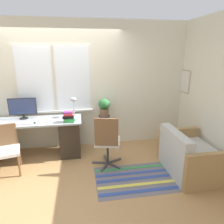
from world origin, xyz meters
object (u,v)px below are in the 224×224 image
Objects in this scene: keyboard at (21,124)px; desk_lamp at (73,101)px; potted_plant at (104,106)px; mouse at (35,123)px; desk_chair_wooden at (6,148)px; couch_loveseat at (189,157)px; book_stack at (69,117)px; plant_stand at (104,120)px; office_chair_swivel at (107,141)px; monitor at (23,108)px.

keyboard is 1.07m from desk_lamp.
desk_lamp is 0.65m from potted_plant.
potted_plant is (0.63, 0.05, -0.15)m from desk_lamp.
mouse is 0.07× the size of desk_chair_wooden.
desk_lamp is 2.44m from couch_loveseat.
desk_lamp reaches higher than keyboard.
potted_plant is at bearing 47.68° from couch_loveseat.
mouse is 0.25× the size of book_stack.
desk_chair_wooden reaches higher than plant_stand.
couch_loveseat is 1.50× the size of plant_stand.
plant_stand is at bearing 12.17° from keyboard.
desk_lamp reaches higher than desk_chair_wooden.
potted_plant reaches higher than plant_stand.
desk_chair_wooden is at bearing -163.49° from book_stack.
office_chair_swivel is at bearing -19.41° from mouse.
mouse reaches higher than plant_stand.
monitor is at bearing 129.32° from mouse.
plant_stand is 0.31m from potted_plant.
office_chair_swivel is (0.68, -0.45, -0.34)m from book_stack.
monitor is 0.88m from desk_chair_wooden.
mouse is at bearing 72.20° from couch_loveseat.
desk_lamp is 1.77× the size of book_stack.
desk_chair_wooden is at bearing 80.38° from couch_loveseat.
desk_lamp is at bearing 72.59° from book_stack.
desk_chair_wooden is 2.00m from potted_plant.
keyboard is 6.38× the size of mouse.
desk_chair_wooden is 0.76× the size of couch_loveseat.
couch_loveseat is at bearing -42.32° from potted_plant.
book_stack is at bearing -21.09° from monitor.
office_chair_swivel is 1.35× the size of plant_stand.
monitor is at bearing 61.57° from desk_chair_wooden.
potted_plant reaches higher than couch_loveseat.
monitor is 0.73× the size of plant_stand.
monitor is 1.84m from office_chair_swivel.
keyboard is 0.37× the size of office_chair_swivel.
plant_stand is at bearing -80.38° from office_chair_swivel.
book_stack is 0.89m from office_chair_swivel.
keyboard is 0.33× the size of couch_loveseat.
desk_chair_wooden is at bearing -159.30° from plant_stand.
desk_lamp is at bearing 22.73° from mouse.
desk_lamp is 0.78m from plant_stand.
desk_chair_wooden is (-1.08, -0.32, -0.41)m from book_stack.
potted_plant is (1.82, 0.69, 0.49)m from desk_chair_wooden.
monitor reaches higher than desk_chair_wooden.
plant_stand is at bearing 14.53° from mouse.
keyboard is at bearing -167.83° from plant_stand.
potted_plant is at bearing 0.00° from plant_stand.
mouse is at bearing -6.22° from office_chair_swivel.
monitor is 0.40m from keyboard.
mouse is 1.42m from plant_stand.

